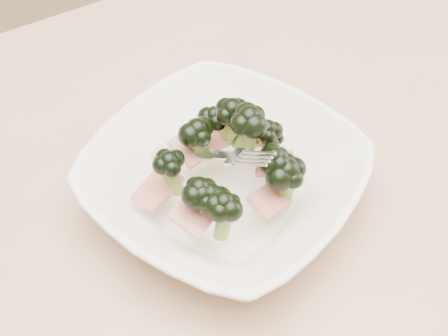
% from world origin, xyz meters
% --- Properties ---
extents(dining_table, '(1.20, 0.80, 0.75)m').
position_xyz_m(dining_table, '(0.00, 0.00, 0.65)').
color(dining_table, tan).
rests_on(dining_table, ground).
extents(broccoli_dish, '(0.33, 0.33, 0.12)m').
position_xyz_m(broccoli_dish, '(0.06, 0.02, 0.79)').
color(broccoli_dish, silver).
rests_on(broccoli_dish, dining_table).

